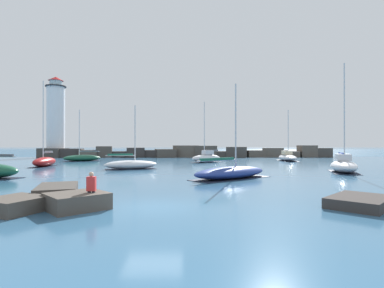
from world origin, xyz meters
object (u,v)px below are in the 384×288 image
Objects in this scene: lighthouse at (56,121)px; sailboat_moored_7 at (231,172)px; sailboat_moored_1 at (287,157)px; sailboat_moored_6 at (82,158)px; sailboat_moored_3 at (131,164)px; sailboat_moored_5 at (344,165)px; sailboat_moored_2 at (207,158)px; sailboat_moored_0 at (45,161)px; person_on_rocks at (91,188)px.

lighthouse reaches higher than sailboat_moored_7.
sailboat_moored_1 is 1.00× the size of sailboat_moored_6.
sailboat_moored_3 is 0.67× the size of sailboat_moored_5.
sailboat_moored_7 is (32.48, -42.26, -7.41)m from lighthouse.
sailboat_moored_1 is 14.58m from sailboat_moored_2.
lighthouse is 2.08× the size of sailboat_moored_6.
sailboat_moored_1 is 34.45m from sailboat_moored_6.
sailboat_moored_6 is 1.11× the size of sailboat_moored_7.
sailboat_moored_0 is (11.11, -28.52, -7.26)m from lighthouse.
person_on_rocks is at bearing -101.72° from sailboat_moored_2.
lighthouse reaches higher than person_on_rocks.
sailboat_moored_1 is 29.78m from sailboat_moored_7.
lighthouse is 31.46m from sailboat_moored_0.
person_on_rocks is (24.95, -53.52, -7.04)m from lighthouse.
sailboat_moored_1 is at bearing 85.59° from sailboat_moored_5.
person_on_rocks is at bearing -70.14° from sailboat_moored_6.
sailboat_moored_2 reaches higher than sailboat_moored_1.
sailboat_moored_6 is at bearing 128.92° from sailboat_moored_7.
sailboat_moored_1 is at bearing 16.26° from sailboat_moored_2.
sailboat_moored_0 is at bearing -159.79° from sailboat_moored_1.
sailboat_moored_5 is 25.35m from person_on_rocks.
sailboat_moored_3 is at bearing 168.49° from sailboat_moored_5.
lighthouse is 2.48× the size of sailboat_moored_3.
sailboat_moored_2 is 15.92m from sailboat_moored_3.
person_on_rocks is (-7.53, -11.25, 0.37)m from sailboat_moored_7.
sailboat_moored_1 is 43.25m from person_on_rocks.
person_on_rocks is at bearing -119.04° from sailboat_moored_1.
sailboat_moored_1 is at bearing 0.97° from sailboat_moored_6.
sailboat_moored_1 reaches higher than sailboat_moored_3.
sailboat_moored_5 is (12.34, -17.34, -0.02)m from sailboat_moored_2.
sailboat_moored_0 is 25.41m from sailboat_moored_7.
sailboat_moored_6 reaches higher than sailboat_moored_7.
sailboat_moored_7 is (21.37, -13.74, -0.15)m from sailboat_moored_0.
sailboat_moored_1 is 0.91× the size of sailboat_moored_2.
sailboat_moored_0 is at bearing -68.71° from lighthouse.
sailboat_moored_2 is at bearing 125.44° from sailboat_moored_5.
sailboat_moored_0 is 6.81× the size of person_on_rocks.
sailboat_moored_0 reaches higher than sailboat_moored_6.
person_on_rocks is at bearing -61.03° from sailboat_moored_0.
sailboat_moored_6 is 5.47× the size of person_on_rocks.
sailboat_moored_5 is at bearing -54.56° from sailboat_moored_2.
sailboat_moored_3 is 22.05m from sailboat_moored_5.
sailboat_moored_6 reaches higher than person_on_rocks.
sailboat_moored_0 is at bearing 147.25° from sailboat_moored_7.
sailboat_moored_3 is (-23.26, -17.03, -0.10)m from sailboat_moored_1.
sailboat_moored_5 reaches higher than person_on_rocks.
sailboat_moored_0 is 28.57m from person_on_rocks.
lighthouse is at bearing 127.54° from sailboat_moored_7.
sailboat_moored_3 is at bearing -143.80° from sailboat_moored_1.
sailboat_moored_3 is at bearing -19.97° from sailboat_moored_0.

